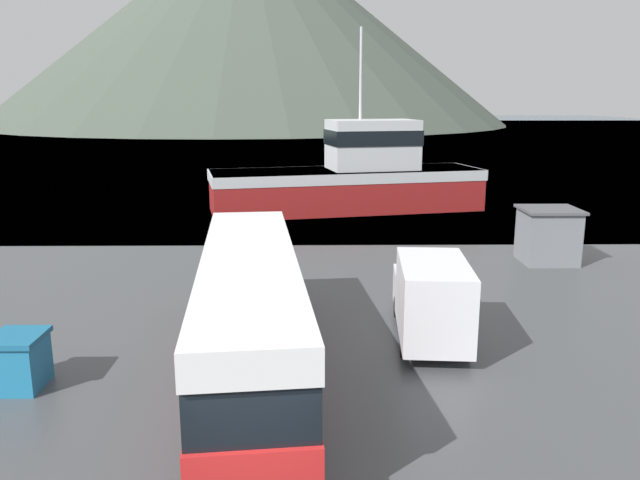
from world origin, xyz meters
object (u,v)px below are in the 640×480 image
(fishing_boat, at_px, (352,177))
(tour_bus, at_px, (250,308))
(dock_kiosk, at_px, (548,235))
(storage_bin, at_px, (19,361))
(delivery_van, at_px, (431,297))

(fishing_boat, bearing_deg, tour_bus, 158.02)
(tour_bus, distance_m, dock_kiosk, 16.98)
(dock_kiosk, bearing_deg, storage_bin, -145.77)
(tour_bus, bearing_deg, delivery_van, 18.59)
(storage_bin, bearing_deg, tour_bus, 7.42)
(tour_bus, height_order, fishing_boat, fishing_boat)
(tour_bus, height_order, storage_bin, tour_bus)
(storage_bin, bearing_deg, dock_kiosk, 34.23)
(storage_bin, relative_size, dock_kiosk, 0.57)
(delivery_van, height_order, dock_kiosk, delivery_van)
(tour_bus, xyz_separation_m, dock_kiosk, (12.35, 11.64, -0.61))
(fishing_boat, relative_size, storage_bin, 12.85)
(storage_bin, bearing_deg, fishing_boat, 68.73)
(delivery_van, relative_size, dock_kiosk, 2.23)
(fishing_boat, xyz_separation_m, storage_bin, (-10.18, -26.15, -1.46))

